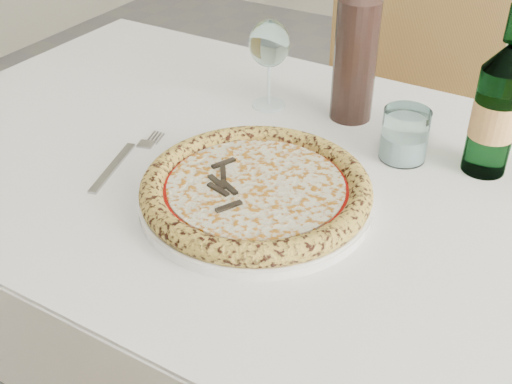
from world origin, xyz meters
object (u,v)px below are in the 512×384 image
Objects in this scene: chair_far at (400,107)px; tumbler at (404,138)px; dining_table at (286,218)px; wine_bottle at (356,48)px; beer_bottle at (496,109)px; plate at (256,198)px; pizza at (256,188)px; wine_glass at (269,46)px.

tumbler is (0.19, -0.61, 0.26)m from chair_far.
dining_table is 4.61× the size of wine_bottle.
beer_bottle reaches higher than chair_far.
beer_bottle reaches higher than tumbler.
plate is 0.39m from beer_bottle.
wine_bottle is (0.01, 0.32, 0.12)m from plate.
pizza reaches higher than dining_table.
dining_table is at bearing -92.77° from wine_bottle.
beer_bottle is 0.26m from wine_bottle.
dining_table is at bearing -136.84° from tumbler.
plate is 1.11× the size of wine_bottle.
tumbler is (0.14, 0.23, 0.01)m from pizza.
wine_bottle is (0.01, 0.32, 0.10)m from pizza.
plate is at bearing -135.30° from beer_bottle.
pizza is (-0.00, -0.00, 0.02)m from plate.
wine_glass is 0.62× the size of beer_bottle.
dining_table is 8.58× the size of wine_glass.
wine_bottle is at bearing 88.08° from pizza.
dining_table is 1.52× the size of chair_far.
chair_far is at bearing 107.34° from tumbler.
pizza is 0.33m from wine_glass.
tumbler is (0.14, 0.23, 0.03)m from plate.
pizza is 3.97× the size of tumbler.
chair_far is at bearing 93.37° from plate.
pizza reaches higher than plate.
chair_far is 2.75× the size of pizza.
wine_bottle is at bearing 166.48° from beer_bottle.
tumbler is at bearing -166.43° from beer_bottle.
wine_glass reaches higher than plate.
wine_bottle is (0.01, 0.22, 0.22)m from dining_table.
beer_bottle is at bearing 13.57° from tumbler.
pizza is at bearing -86.63° from chair_far.
beer_bottle is (0.27, 0.16, 0.20)m from dining_table.
chair_far reaches higher than dining_table.
wine_glass is at bearing 115.81° from plate.
chair_far is (-0.05, 0.74, -0.13)m from dining_table.
chair_far is 0.74m from beer_bottle.
pizza is at bearing -90.00° from dining_table.
wine_glass is at bearing -166.63° from wine_bottle.
chair_far reaches higher than tumbler.
wine_glass is 0.30m from tumbler.
tumbler is 0.32× the size of beer_bottle.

